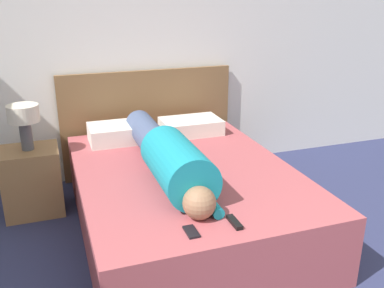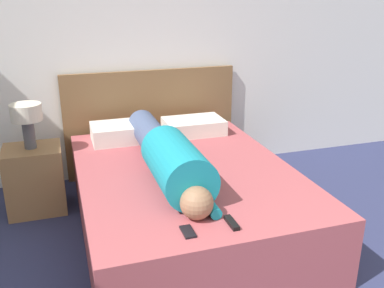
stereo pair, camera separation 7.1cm
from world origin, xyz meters
The scene contains 10 objects.
wall_back centered at (0.00, 3.96, 1.30)m, with size 6.22×0.06×2.60m.
bed centered at (0.01, 2.75, 0.24)m, with size 1.55×2.08×0.49m.
headboard centered at (0.01, 3.89, 0.52)m, with size 1.67×0.04×1.03m.
nightstand centered at (-1.09, 3.39, 0.28)m, with size 0.45×0.39×0.55m.
table_lamp centered at (-1.09, 3.39, 0.81)m, with size 0.24×0.24×0.36m.
person_lying centered at (-0.14, 2.68, 0.64)m, with size 0.34×1.69×0.34m.
pillow_near_headboard centered at (-0.32, 3.53, 0.56)m, with size 0.57×0.36×0.15m.
pillow_second centered at (0.33, 3.53, 0.56)m, with size 0.54×0.36×0.14m.
tv_remote centered at (0.02, 1.90, 0.50)m, with size 0.04×0.15×0.02m.
cell_phone centered at (-0.24, 1.89, 0.49)m, with size 0.06×0.13×0.01m.
Camera 1 is at (-0.91, -0.04, 1.75)m, focal length 40.00 mm.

